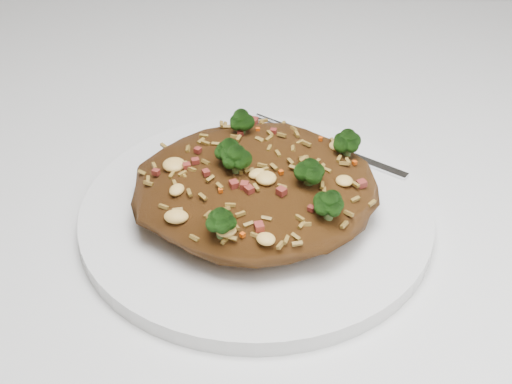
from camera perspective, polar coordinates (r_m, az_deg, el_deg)
dining_table at (r=0.68m, az=0.78°, el=-5.08°), size 1.20×0.80×0.75m
plate at (r=0.58m, az=0.00°, el=-1.74°), size 0.28×0.28×0.01m
fried_rice at (r=0.55m, az=0.05°, el=1.07°), size 0.19×0.18×0.07m
fork at (r=0.64m, az=6.12°, el=3.47°), size 0.14×0.11×0.00m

